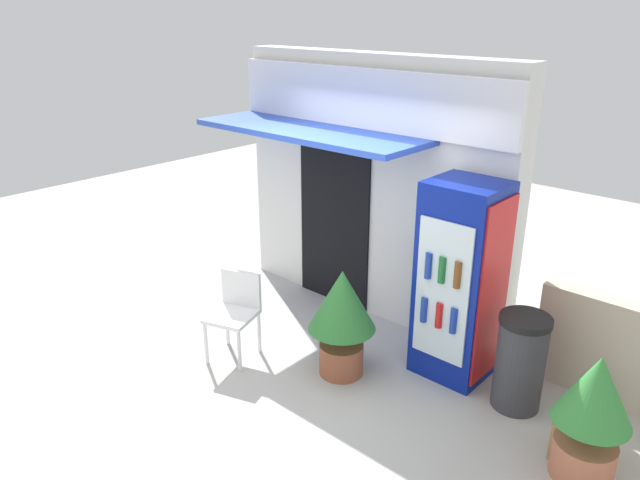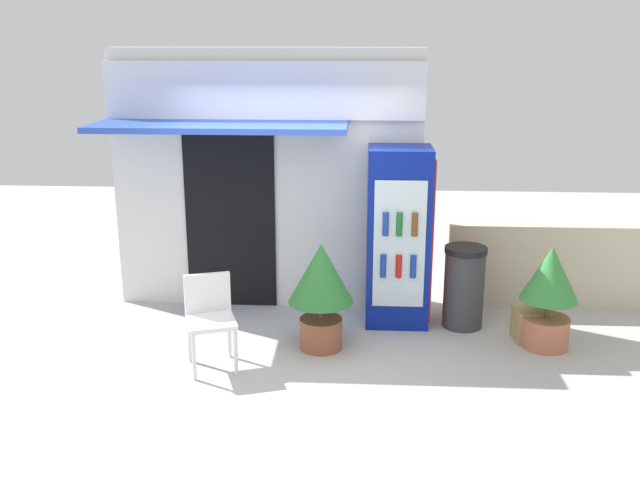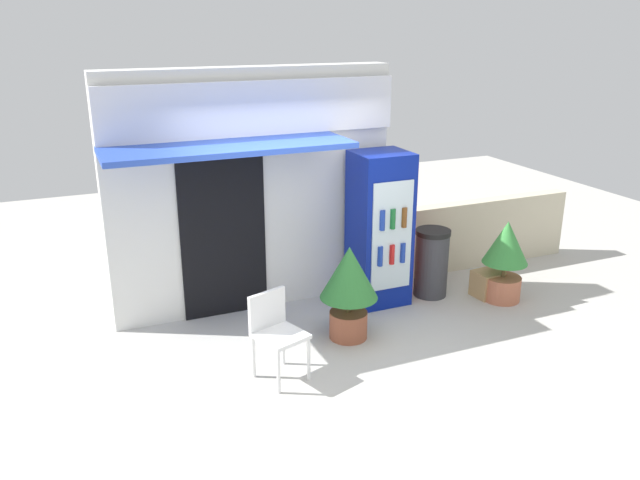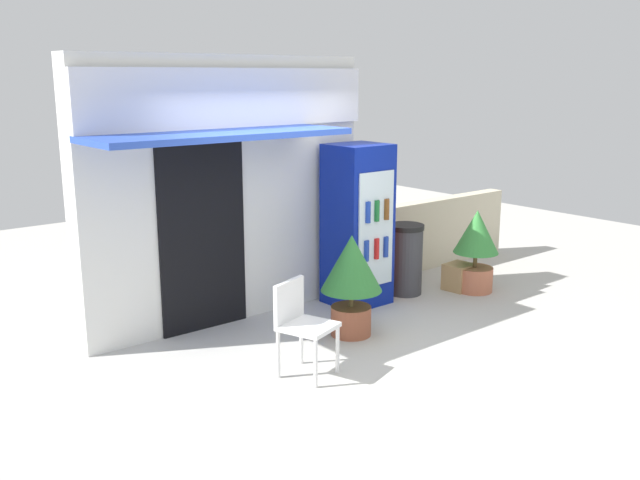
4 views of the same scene
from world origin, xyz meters
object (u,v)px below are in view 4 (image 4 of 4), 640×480
at_px(drink_cooler, 358,225).
at_px(plastic_chair, 301,320).
at_px(cardboard_box, 459,277).
at_px(potted_plant_near_shop, 351,274).
at_px(trash_bin, 405,259).
at_px(potted_plant_curbside, 476,245).

bearing_deg(drink_cooler, plastic_chair, -146.12).
bearing_deg(cardboard_box, potted_plant_near_shop, -171.32).
distance_m(drink_cooler, trash_bin, 0.86).
bearing_deg(cardboard_box, trash_bin, 153.67).
xyz_separation_m(trash_bin, cardboard_box, (0.65, -0.32, -0.27)).
height_order(potted_plant_near_shop, cardboard_box, potted_plant_near_shop).
xyz_separation_m(plastic_chair, potted_plant_near_shop, (1.00, 0.44, 0.15)).
bearing_deg(drink_cooler, potted_plant_near_shop, -135.80).
distance_m(potted_plant_near_shop, cardboard_box, 2.20).
height_order(drink_cooler, potted_plant_near_shop, drink_cooler).
bearing_deg(plastic_chair, potted_plant_near_shop, 23.67).
height_order(plastic_chair, cardboard_box, plastic_chair).
bearing_deg(cardboard_box, potted_plant_curbside, -57.95).
height_order(drink_cooler, trash_bin, drink_cooler).
bearing_deg(potted_plant_near_shop, drink_cooler, 44.20).
bearing_deg(plastic_chair, trash_bin, 23.67).
distance_m(plastic_chair, potted_plant_near_shop, 1.10).
xyz_separation_m(drink_cooler, potted_plant_near_shop, (-0.78, -0.75, -0.28)).
relative_size(potted_plant_near_shop, cardboard_box, 3.15).
distance_m(plastic_chair, potted_plant_curbside, 3.28).
bearing_deg(drink_cooler, cardboard_box, -17.86).
height_order(drink_cooler, potted_plant_curbside, drink_cooler).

